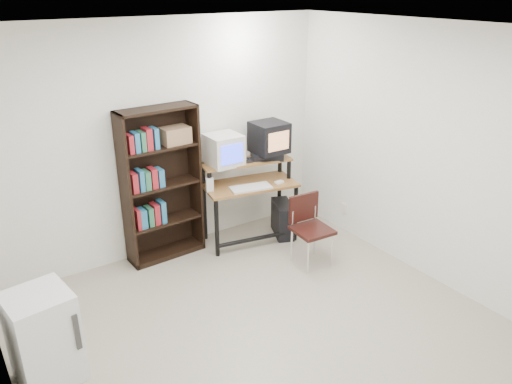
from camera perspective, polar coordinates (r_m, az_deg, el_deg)
floor at (r=4.63m, az=1.32°, el=-16.10°), size 4.00×4.00×0.01m
ceiling at (r=3.62m, az=1.70°, el=17.97°), size 4.00×4.00×0.01m
back_wall at (r=5.59m, az=-10.56°, el=5.75°), size 4.00×0.01×2.60m
front_wall at (r=2.80m, az=26.86°, el=-14.97°), size 4.00×0.01×2.60m
right_wall at (r=5.29m, az=19.45°, el=3.83°), size 0.01×4.00×2.60m
computer_desk at (r=5.87m, az=-0.78°, el=0.49°), size 1.16×0.74×0.98m
crt_monitor at (r=5.71m, az=-3.71°, el=4.83°), size 0.38×0.39×0.35m
vcr at (r=5.93m, az=1.25°, el=4.17°), size 0.44×0.39×0.08m
crt_tv at (r=5.88m, az=1.52°, el=6.26°), size 0.38×0.38×0.36m
cd_spindle at (r=5.80m, az=-0.84°, el=3.60°), size 0.14×0.14×0.05m
keyboard at (r=5.69m, az=-0.60°, el=0.44°), size 0.50×0.31×0.03m
mousepad at (r=5.86m, az=2.52°, el=0.94°), size 0.26×0.24×0.01m
mouse at (r=5.85m, az=2.67°, el=1.10°), size 0.10×0.07×0.03m
desk_speaker at (r=5.63m, az=-5.32°, el=0.82°), size 0.10×0.10×0.17m
pc_tower at (r=6.18m, az=3.07°, el=-3.09°), size 0.36×0.49×0.42m
school_chair at (r=5.49m, az=6.07°, el=-3.53°), size 0.42×0.42×0.78m
bookshelf at (r=5.55m, az=-10.87°, el=1.07°), size 0.87×0.32×1.72m
mini_fridge at (r=4.31m, az=-23.08°, el=-15.04°), size 0.51×0.51×0.77m
wall_outlet at (r=6.34m, az=10.03°, el=-1.82°), size 0.02×0.08×0.12m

